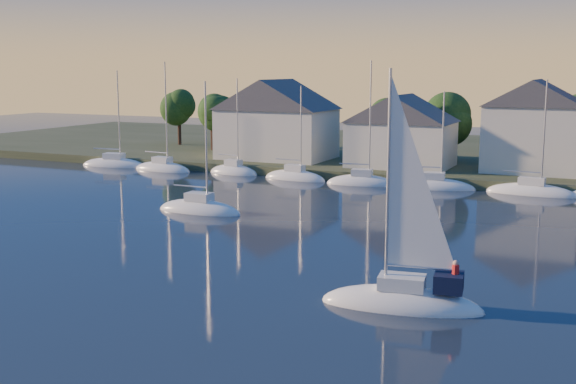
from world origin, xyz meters
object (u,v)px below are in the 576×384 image
Objects in this scene: clubhouse_west at (277,118)px; clubhouse_centre at (402,130)px; hero_sailboat at (404,297)px; clubhouse_east at (535,125)px; drifting_sailboat_left at (200,211)px.

clubhouse_centre is at bearing -3.58° from clubhouse_west.
clubhouse_east is at bearing -99.47° from hero_sailboat.
hero_sailboat is (13.04, -44.57, -4.58)m from clubhouse_centre.
clubhouse_east is at bearing 1.91° from clubhouse_west.
clubhouse_east reaches higher than clubhouse_centre.
clubhouse_west reaches higher than clubhouse_centre.
hero_sailboat is (-0.96, -46.57, -5.44)m from clubhouse_east.
clubhouse_centre is 0.89× the size of hero_sailboat.
hero_sailboat reaches higher than drifting_sailboat_left.
drifting_sailboat_left reaches higher than clubhouse_west.
drifting_sailboat_left is at bearing -77.01° from clubhouse_west.
clubhouse_east is (30.00, 1.00, 0.07)m from clubhouse_west.
clubhouse_west is 1.05× the size of hero_sailboat.
clubhouse_west is 1.14× the size of drifting_sailboat_left.
drifting_sailboat_left reaches higher than clubhouse_east.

